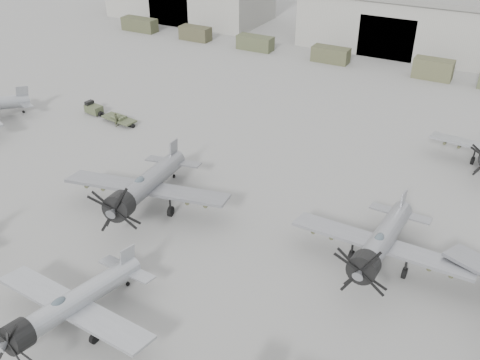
% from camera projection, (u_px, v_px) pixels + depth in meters
% --- Properties ---
extents(ground, '(220.00, 220.00, 0.00)m').
position_uv_depth(ground, '(160.00, 283.00, 36.57)').
color(ground, slate).
rests_on(ground, ground).
extents(hangar_center, '(29.00, 14.80, 8.70)m').
position_uv_depth(hangar_center, '(400.00, 18.00, 81.00)').
color(hangar_center, gray).
rests_on(hangar_center, ground).
extents(support_truck_0, '(6.25, 2.20, 2.20)m').
position_uv_depth(support_truck_0, '(140.00, 24.00, 90.30)').
color(support_truck_0, '#3B3E28').
rests_on(support_truck_0, ground).
extents(support_truck_1, '(5.07, 2.20, 2.16)m').
position_uv_depth(support_truck_1, '(195.00, 33.00, 85.71)').
color(support_truck_1, '#3C3A27').
rests_on(support_truck_1, ground).
extents(support_truck_2, '(5.55, 2.20, 2.12)m').
position_uv_depth(support_truck_2, '(255.00, 43.00, 81.27)').
color(support_truck_2, '#3E432C').
rests_on(support_truck_2, ground).
extents(support_truck_3, '(5.32, 2.20, 2.15)m').
position_uv_depth(support_truck_3, '(331.00, 55.00, 76.28)').
color(support_truck_3, '#3F412A').
rests_on(support_truck_3, ground).
extents(support_truck_4, '(5.05, 2.20, 2.64)m').
position_uv_depth(support_truck_4, '(433.00, 69.00, 70.30)').
color(support_truck_4, '#47482F').
rests_on(support_truck_4, ground).
extents(aircraft_near_1, '(11.55, 10.40, 4.61)m').
position_uv_depth(aircraft_near_1, '(68.00, 306.00, 31.75)').
color(aircraft_near_1, '#9EA1A6').
rests_on(aircraft_near_1, ground).
extents(aircraft_mid_1, '(13.82, 12.44, 5.49)m').
position_uv_depth(aircraft_mid_1, '(144.00, 186.00, 42.69)').
color(aircraft_mid_1, gray).
rests_on(aircraft_mid_1, ground).
extents(aircraft_mid_2, '(12.70, 11.43, 5.10)m').
position_uv_depth(aircraft_mid_2, '(380.00, 243.00, 36.64)').
color(aircraft_mid_2, gray).
rests_on(aircraft_mid_2, ground).
extents(tug_trailer, '(7.30, 2.31, 1.45)m').
position_uv_depth(tug_trailer, '(103.00, 113.00, 59.98)').
color(tug_trailer, '#3D452D').
rests_on(tug_trailer, ground).
extents(ground_crew, '(0.58, 0.70, 1.64)m').
position_uv_depth(ground_crew, '(116.00, 119.00, 57.80)').
color(ground_crew, '#363A26').
rests_on(ground_crew, ground).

